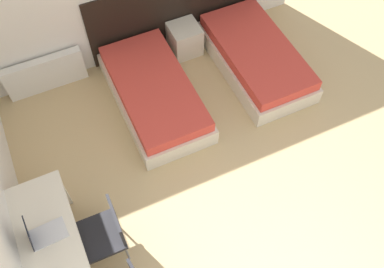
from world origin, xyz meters
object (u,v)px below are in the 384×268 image
bed_near_window (154,94)px  chair_near_laptop (104,232)px  nightstand (185,39)px  laptop (42,234)px  bed_near_door (256,57)px

bed_near_window → chair_near_laptop: (-1.21, -1.66, 0.26)m
nightstand → laptop: bearing=-137.3°
bed_near_window → bed_near_door: (1.55, 0.00, 0.00)m
bed_near_window → laptop: (-1.73, -1.58, 0.63)m
bed_near_window → bed_near_door: size_ratio=1.00×
bed_near_door → laptop: 3.70m
bed_near_door → chair_near_laptop: (-2.76, -1.66, 0.26)m
bed_near_door → nightstand: size_ratio=4.16×
bed_near_door → chair_near_laptop: 3.23m
bed_near_door → nightstand: bearing=136.7°
nightstand → chair_near_laptop: size_ratio=0.55×
bed_near_door → laptop: size_ratio=5.38×
bed_near_door → chair_near_laptop: chair_near_laptop is taller
laptop → bed_near_door: bearing=23.1°
nightstand → laptop: (-2.51, -2.31, 0.60)m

